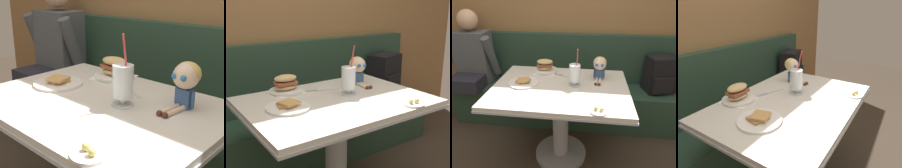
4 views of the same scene
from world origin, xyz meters
The scene contains 10 objects.
wood_panel_wall centered at (0.00, 1.05, 1.20)m, with size 4.40×0.08×2.40m, color olive.
booth_bench centered at (0.00, 0.81, 0.33)m, with size 2.60×0.48×1.00m.
diner_table centered at (0.00, 0.18, 0.54)m, with size 1.11×0.81×0.74m.
toast_plate centered at (-0.31, 0.19, 0.75)m, with size 0.25×0.25×0.04m.
milkshake_glass centered at (0.11, 0.21, 0.84)m, with size 0.10×0.10×0.31m.
sandwich_plate centered at (-0.19, 0.48, 0.79)m, with size 0.23×0.23×0.12m.
butter_saucer centered at (0.31, -0.16, 0.75)m, with size 0.12×0.12×0.04m.
butter_knife centered at (-0.02, 0.39, 0.74)m, with size 0.22×0.11×0.01m.
seated_doll centered at (0.32, 0.37, 0.87)m, with size 0.12×0.22×0.20m.
backpack centered at (0.98, 0.78, 0.66)m, with size 0.34×0.30×0.41m.
Camera 2 is at (-0.95, -1.22, 1.31)m, focal length 46.98 mm.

